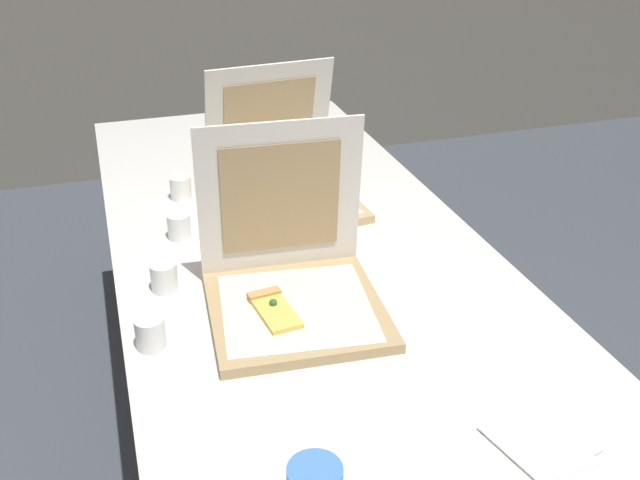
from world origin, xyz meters
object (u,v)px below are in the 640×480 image
at_px(table, 294,252).
at_px(napkin_pile, 543,443).
at_px(cup_white_near_left, 150,333).
at_px(cup_white_near_center, 164,277).
at_px(pizza_box_front, 292,284).
at_px(cup_white_mid, 179,226).
at_px(cup_white_far, 181,188).
at_px(pizza_box_middle, 282,185).

relative_size(table, napkin_pile, 12.20).
bearing_deg(cup_white_near_left, cup_white_near_center, 76.05).
xyz_separation_m(pizza_box_front, cup_white_near_center, (-0.24, 0.15, -0.02)).
height_order(cup_white_mid, cup_white_far, same).
bearing_deg(cup_white_near_center, cup_white_mid, 74.49).
distance_m(table, cup_white_near_left, 0.53).
distance_m(table, cup_white_far, 0.39).
bearing_deg(cup_white_near_center, cup_white_far, 77.82).
distance_m(cup_white_mid, cup_white_near_center, 0.24).
bearing_deg(cup_white_near_center, pizza_box_middle, 44.23).
bearing_deg(pizza_box_middle, cup_white_mid, -163.39).
relative_size(cup_white_near_center, cup_white_far, 1.00).
relative_size(pizza_box_middle, cup_white_mid, 6.01).
xyz_separation_m(pizza_box_middle, cup_white_far, (-0.26, 0.12, -0.02)).
bearing_deg(cup_white_far, pizza_box_front, -76.62).
relative_size(cup_white_near_left, cup_white_far, 1.00).
relative_size(pizza_box_middle, napkin_pile, 2.28).
xyz_separation_m(table, pizza_box_front, (-0.09, -0.31, 0.10)).
relative_size(pizza_box_middle, cup_white_near_center, 6.01).
xyz_separation_m(cup_white_mid, cup_white_near_center, (-0.06, -0.23, 0.00)).
height_order(cup_white_near_left, cup_white_near_center, same).
distance_m(cup_white_near_left, cup_white_near_center, 0.21).
relative_size(table, cup_white_far, 32.13).
xyz_separation_m(cup_white_mid, napkin_pile, (0.45, -0.88, -0.03)).
relative_size(table, cup_white_near_left, 32.13).
bearing_deg(pizza_box_front, cup_white_mid, 119.88).
xyz_separation_m(cup_white_near_center, napkin_pile, (0.52, -0.65, -0.03)).
height_order(table, pizza_box_front, pizza_box_front).
bearing_deg(cup_white_near_left, pizza_box_front, 10.27).
distance_m(pizza_box_middle, cup_white_mid, 0.32).
bearing_deg(cup_white_near_center, napkin_pile, -51.60).
xyz_separation_m(cup_white_mid, cup_white_far, (0.04, 0.23, 0.00)).
bearing_deg(pizza_box_front, cup_white_near_center, 153.47).
relative_size(table, pizza_box_front, 5.39).
height_order(pizza_box_middle, cup_white_mid, pizza_box_middle).
height_order(cup_white_near_center, cup_white_far, same).
relative_size(cup_white_near_center, napkin_pile, 0.38).
height_order(table, cup_white_near_left, cup_white_near_left).
height_order(pizza_box_front, cup_white_far, pizza_box_front).
bearing_deg(table, cup_white_near_left, -136.75).
height_order(pizza_box_middle, cup_white_near_left, pizza_box_middle).
bearing_deg(table, pizza_box_middle, 83.17).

